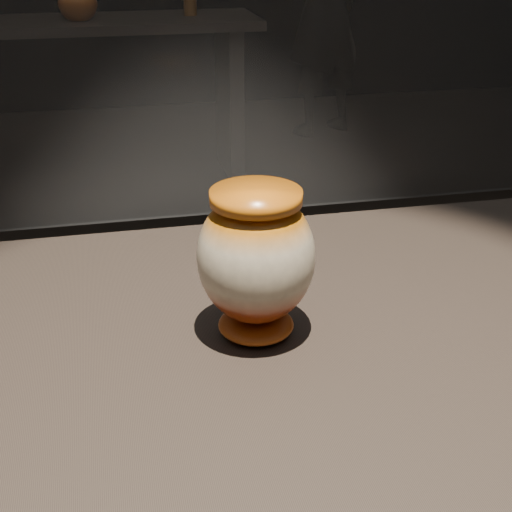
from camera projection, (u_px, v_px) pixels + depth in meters
The scene contains 5 objects.
display_plinth at pixel (168, 510), 1.03m from camera, with size 2.00×0.80×0.90m.
main_vase at pixel (256, 259), 0.91m from camera, with size 0.15×0.15×0.20m.
back_shelf at pixel (76, 70), 3.88m from camera, with size 2.00×0.60×0.90m.
back_vase_right at pixel (190, 3), 3.89m from camera, with size 0.07×0.07×0.12m, color brown.
visitor at pixel (325, 8), 4.72m from camera, with size 0.61×0.40×1.67m, color black.
Camera 1 is at (-0.04, -0.78, 1.41)m, focal length 50.00 mm.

